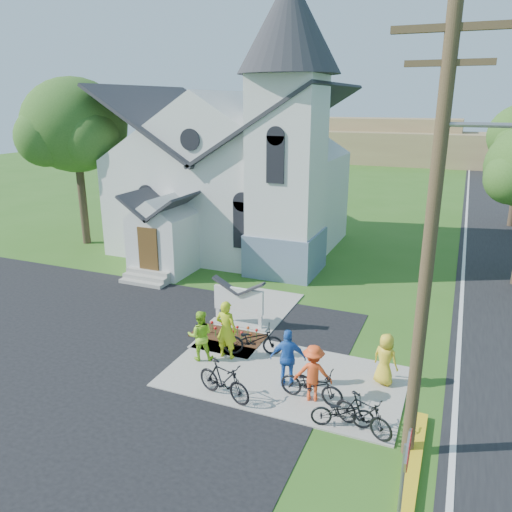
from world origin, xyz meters
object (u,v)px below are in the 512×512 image
at_px(cyclist_1, 200,335).
at_px(bike_2, 312,385).
at_px(cyclist_2, 288,358).
at_px(cyclist_3, 313,373).
at_px(bike_0, 253,340).
at_px(cyclist_4, 385,359).
at_px(utility_pole, 434,231).
at_px(cyclist_0, 226,329).
at_px(bike_3, 363,414).
at_px(church_sign, 239,300).
at_px(bike_4, 342,412).
at_px(bike_1, 224,380).
at_px(stop_sign, 406,465).

height_order(cyclist_1, bike_2, cyclist_1).
bearing_deg(cyclist_2, cyclist_3, 139.44).
xyz_separation_m(bike_0, cyclist_4, (4.18, -0.13, 0.27)).
distance_m(utility_pole, bike_2, 5.71).
height_order(cyclist_0, bike_3, cyclist_0).
bearing_deg(cyclist_0, cyclist_2, 161.98).
height_order(church_sign, cyclist_4, church_sign).
relative_size(cyclist_0, bike_3, 1.16).
bearing_deg(bike_3, cyclist_1, 95.91).
height_order(church_sign, cyclist_0, cyclist_0).
height_order(cyclist_0, cyclist_1, cyclist_0).
xyz_separation_m(church_sign, utility_pole, (6.56, -4.70, 4.38)).
bearing_deg(bike_4, cyclist_4, -30.48).
xyz_separation_m(cyclist_1, bike_1, (1.64, -1.68, -0.27)).
xyz_separation_m(stop_sign, cyclist_3, (-2.81, 3.88, -0.92)).
bearing_deg(cyclist_2, stop_sign, 115.70).
height_order(cyclist_1, bike_3, cyclist_1).
xyz_separation_m(utility_pole, bike_0, (-5.23, 2.89, -4.85)).
bearing_deg(utility_pole, cyclist_3, 156.70).
bearing_deg(cyclist_3, bike_0, -46.03).
relative_size(cyclist_3, bike_3, 0.98).
bearing_deg(bike_3, church_sign, 73.68).
xyz_separation_m(utility_pole, bike_4, (-1.70, 0.30, -4.94)).
relative_size(stop_sign, cyclist_3, 1.53).
distance_m(cyclist_0, cyclist_2, 2.48).
bearing_deg(cyclist_3, stop_sign, 114.33).
relative_size(cyclist_1, cyclist_4, 1.05).
height_order(bike_0, cyclist_1, cyclist_1).
bearing_deg(stop_sign, bike_3, 112.67).
height_order(cyclist_1, cyclist_4, cyclist_1).
xyz_separation_m(church_sign, cyclist_0, (0.61, -2.30, -0.01)).
distance_m(utility_pole, cyclist_2, 5.97).
xyz_separation_m(cyclist_4, bike_4, (-0.65, -2.47, -0.36)).
xyz_separation_m(bike_0, bike_4, (3.53, -2.59, -0.09)).
xyz_separation_m(bike_1, bike_2, (2.26, 0.81, -0.07)).
height_order(bike_2, cyclist_3, cyclist_3).
bearing_deg(bike_0, bike_1, 163.40).
relative_size(bike_3, cyclist_4, 1.07).
xyz_separation_m(cyclist_3, bike_3, (1.55, -0.88, -0.31)).
xyz_separation_m(stop_sign, bike_1, (-5.08, 3.00, -1.19)).
distance_m(church_sign, bike_3, 6.97).
relative_size(cyclist_0, cyclist_2, 1.11).
bearing_deg(cyclist_0, cyclist_3, 160.10).
distance_m(cyclist_2, bike_3, 2.77).
distance_m(utility_pole, cyclist_0, 7.77).
xyz_separation_m(church_sign, bike_2, (3.82, -3.59, -0.50)).
relative_size(cyclist_2, bike_3, 1.05).
bearing_deg(bike_3, stop_sign, -134.38).
xyz_separation_m(church_sign, bike_4, (4.86, -4.40, -0.56)).
xyz_separation_m(utility_pole, cyclist_1, (-6.65, 1.98, -4.53)).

